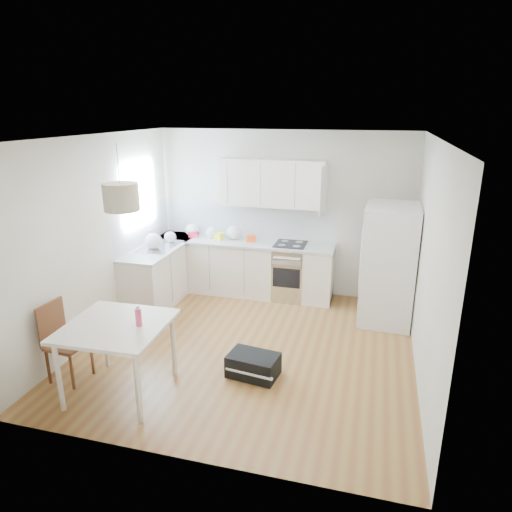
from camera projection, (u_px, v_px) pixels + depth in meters
The scene contains 29 objects.
floor at pixel (248, 347), 6.04m from camera, with size 4.20×4.20×0.00m, color brown.
ceiling at pixel (247, 137), 5.21m from camera, with size 4.20×4.20×0.00m, color white.
wall_back at pixel (283, 214), 7.55m from camera, with size 4.20×4.20×0.00m, color beige.
wall_left at pixel (98, 238), 6.14m from camera, with size 4.20×4.20×0.00m, color beige.
wall_right at pixel (428, 264), 5.11m from camera, with size 4.20×4.20×0.00m, color beige.
window_glassblock at pixel (139, 194), 7.07m from camera, with size 0.02×1.00×1.00m, color #BFE0F9.
cabinets_back at pixel (243, 268), 7.71m from camera, with size 3.00×0.60×0.88m, color white.
cabinets_left at pixel (163, 274), 7.45m from camera, with size 0.60×1.80×0.88m, color white.
counter_back at pixel (243, 242), 7.56m from camera, with size 3.02×0.64×0.04m, color silver.
counter_left at pixel (161, 247), 7.31m from camera, with size 0.64×1.82×0.04m, color silver.
backsplash_back at pixel (248, 220), 7.74m from camera, with size 3.00×0.01×0.58m, color white.
backsplash_left at pixel (143, 227), 7.29m from camera, with size 0.01×1.80×0.58m, color white.
upper_cabinets at pixel (272, 183), 7.28m from camera, with size 1.70×0.32×0.75m, color white.
range_oven at pixel (290, 272), 7.51m from camera, with size 0.50×0.61×0.88m, color silver, non-canonical shape.
sink at pixel (159, 247), 7.26m from camera, with size 0.50×0.80×0.16m, color silver, non-canonical shape.
refrigerator at pixel (390, 265), 6.56m from camera, with size 0.84×0.87×1.74m, color white, non-canonical shape.
dining_table at pixel (117, 332), 4.87m from camera, with size 1.08×1.08×0.83m.
dining_chair at pixel (68, 343), 5.20m from camera, with size 0.39×0.39×0.94m, color #472C15, non-canonical shape.
drink_bottle at pixel (138, 316), 4.78m from camera, with size 0.07×0.07×0.23m, color #D33A5F.
gym_bag at pixel (253, 365), 5.37m from camera, with size 0.58×0.38×0.27m, color black.
pendant_lamp at pixel (121, 197), 4.49m from camera, with size 0.35×0.35×0.27m, color tan.
grocery_bag_a at pixel (192, 230), 7.80m from camera, with size 0.24×0.21×0.22m, color white.
grocery_bag_b at pixel (212, 233), 7.67m from camera, with size 0.22×0.19×0.20m, color white.
grocery_bag_c at pixel (234, 232), 7.61m from camera, with size 0.27×0.23×0.24m, color white.
grocery_bag_d at pixel (170, 237), 7.45m from camera, with size 0.20×0.17×0.18m, color white.
grocery_bag_e at pixel (153, 241), 7.10m from camera, with size 0.28×0.23×0.25m, color white.
snack_orange at pixel (251, 238), 7.51m from camera, with size 0.15×0.09×0.10m, color #E44914.
snack_yellow at pixel (218, 236), 7.62m from camera, with size 0.17×0.11×0.12m, color yellow.
snack_red at pixel (194, 234), 7.77m from camera, with size 0.16×0.10×0.11m, color #B7162B.
Camera 1 is at (1.49, -5.16, 3.01)m, focal length 32.00 mm.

